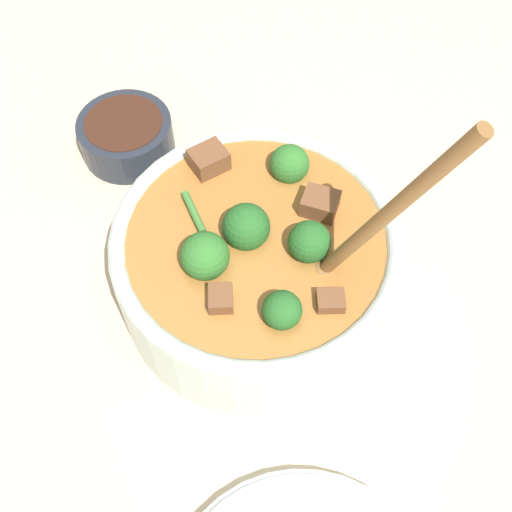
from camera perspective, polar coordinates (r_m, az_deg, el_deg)
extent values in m
plane|color=#C6B293|center=(0.66, 0.00, -3.03)|extent=(4.00, 4.00, 0.00)
cylinder|color=#B2C6BC|center=(0.62, 0.00, -0.92)|extent=(0.27, 0.27, 0.09)
torus|color=#B2C6BC|center=(0.58, 0.00, 1.48)|extent=(0.27, 0.27, 0.02)
cylinder|color=#9E662D|center=(0.60, 0.00, -0.11)|extent=(0.24, 0.24, 0.06)
sphere|color=#235B23|center=(0.56, 4.77, 1.27)|extent=(0.04, 0.04, 0.04)
cylinder|color=#6B9956|center=(0.58, 4.57, -0.23)|extent=(0.01, 0.01, 0.02)
sphere|color=#2D6B28|center=(0.62, 2.99, 8.17)|extent=(0.04, 0.04, 0.04)
cylinder|color=#6B9956|center=(0.64, 2.88, 6.55)|extent=(0.01, 0.01, 0.02)
sphere|color=#235B23|center=(0.53, 2.33, -4.83)|extent=(0.03, 0.03, 0.03)
cylinder|color=#6B9956|center=(0.55, 2.24, -6.00)|extent=(0.01, 0.01, 0.02)
sphere|color=#235B23|center=(0.57, -0.75, 2.80)|extent=(0.04, 0.04, 0.04)
cylinder|color=#6B9956|center=(0.60, -0.71, 1.06)|extent=(0.02, 0.02, 0.02)
sphere|color=#2D6B28|center=(0.55, -4.56, 0.01)|extent=(0.04, 0.04, 0.04)
cylinder|color=#6B9956|center=(0.58, -4.35, -1.65)|extent=(0.02, 0.02, 0.02)
cube|color=brown|center=(0.62, -4.21, 8.43)|extent=(0.04, 0.04, 0.03)
cube|color=brown|center=(0.54, -3.14, -3.93)|extent=(0.03, 0.03, 0.02)
cube|color=brown|center=(0.59, 5.70, 4.53)|extent=(0.03, 0.04, 0.02)
cube|color=brown|center=(0.54, 6.62, -4.12)|extent=(0.03, 0.03, 0.02)
cylinder|color=#3D7533|center=(0.59, -5.56, 3.90)|extent=(0.03, 0.04, 0.01)
ellipsoid|color=brown|center=(0.57, 6.07, -1.15)|extent=(0.04, 0.03, 0.01)
cylinder|color=brown|center=(0.48, 11.62, 3.68)|extent=(0.02, 0.09, 0.22)
cylinder|color=#232833|center=(0.77, -11.43, 10.37)|extent=(0.11, 0.11, 0.04)
cylinder|color=#381E14|center=(0.75, -11.63, 11.17)|extent=(0.09, 0.09, 0.02)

